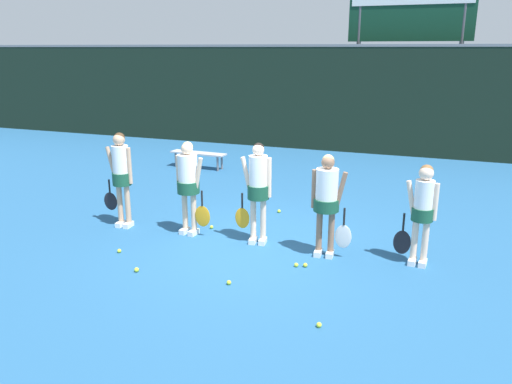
{
  "coord_description": "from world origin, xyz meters",
  "views": [
    {
      "loc": [
        2.88,
        -7.65,
        3.31
      ],
      "look_at": [
        0.02,
        0.01,
        0.94
      ],
      "focal_mm": 35.0,
      "sensor_mm": 36.0,
      "label": 1
    }
  ],
  "objects_px": {
    "player_3": "(327,197)",
    "tennis_ball_7": "(296,265)",
    "player_0": "(121,172)",
    "tennis_ball_4": "(137,270)",
    "tennis_ball_1": "(119,251)",
    "scoreboard": "(409,31)",
    "tennis_ball_3": "(229,282)",
    "player_2": "(258,185)",
    "tennis_ball_6": "(279,211)",
    "tennis_ball_2": "(305,265)",
    "tennis_ball_5": "(319,325)",
    "player_4": "(422,207)",
    "player_1": "(188,180)",
    "tennis_ball_0": "(212,227)",
    "bench_courtside": "(198,155)"
  },
  "relations": [
    {
      "from": "tennis_ball_2",
      "to": "player_4",
      "type": "bearing_deg",
      "value": 24.12
    },
    {
      "from": "player_1",
      "to": "tennis_ball_5",
      "type": "distance_m",
      "value": 3.92
    },
    {
      "from": "player_4",
      "to": "tennis_ball_7",
      "type": "distance_m",
      "value": 2.14
    },
    {
      "from": "tennis_ball_4",
      "to": "tennis_ball_3",
      "type": "bearing_deg",
      "value": 4.03
    },
    {
      "from": "tennis_ball_7",
      "to": "tennis_ball_1",
      "type": "bearing_deg",
      "value": -170.41
    },
    {
      "from": "player_2",
      "to": "tennis_ball_6",
      "type": "distance_m",
      "value": 1.99
    },
    {
      "from": "player_1",
      "to": "scoreboard",
      "type": "bearing_deg",
      "value": 79.22
    },
    {
      "from": "player_1",
      "to": "player_4",
      "type": "distance_m",
      "value": 4.02
    },
    {
      "from": "tennis_ball_4",
      "to": "tennis_ball_6",
      "type": "xyz_separation_m",
      "value": [
        1.17,
        3.49,
        -0.0
      ]
    },
    {
      "from": "player_0",
      "to": "tennis_ball_6",
      "type": "relative_size",
      "value": 26.43
    },
    {
      "from": "tennis_ball_2",
      "to": "tennis_ball_5",
      "type": "distance_m",
      "value": 1.75
    },
    {
      "from": "tennis_ball_1",
      "to": "tennis_ball_4",
      "type": "height_order",
      "value": "tennis_ball_4"
    },
    {
      "from": "player_2",
      "to": "player_4",
      "type": "relative_size",
      "value": 1.1
    },
    {
      "from": "player_0",
      "to": "player_4",
      "type": "xyz_separation_m",
      "value": [
        5.39,
        0.13,
        -0.13
      ]
    },
    {
      "from": "tennis_ball_1",
      "to": "tennis_ball_7",
      "type": "height_order",
      "value": "tennis_ball_7"
    },
    {
      "from": "tennis_ball_3",
      "to": "tennis_ball_7",
      "type": "relative_size",
      "value": 0.99
    },
    {
      "from": "tennis_ball_2",
      "to": "tennis_ball_6",
      "type": "distance_m",
      "value": 2.7
    },
    {
      "from": "tennis_ball_1",
      "to": "tennis_ball_4",
      "type": "xyz_separation_m",
      "value": [
        0.7,
        -0.54,
        0.0
      ]
    },
    {
      "from": "player_1",
      "to": "bench_courtside",
      "type": "bearing_deg",
      "value": 121.16
    },
    {
      "from": "tennis_ball_5",
      "to": "tennis_ball_0",
      "type": "bearing_deg",
      "value": 135.43
    },
    {
      "from": "scoreboard",
      "to": "player_3",
      "type": "distance_m",
      "value": 10.17
    },
    {
      "from": "player_4",
      "to": "tennis_ball_4",
      "type": "bearing_deg",
      "value": -150.38
    },
    {
      "from": "scoreboard",
      "to": "player_3",
      "type": "xyz_separation_m",
      "value": [
        -0.36,
        -9.77,
        -2.81
      ]
    },
    {
      "from": "tennis_ball_0",
      "to": "tennis_ball_2",
      "type": "xyz_separation_m",
      "value": [
        2.12,
        -1.06,
        0.0
      ]
    },
    {
      "from": "tennis_ball_3",
      "to": "tennis_ball_4",
      "type": "height_order",
      "value": "tennis_ball_4"
    },
    {
      "from": "tennis_ball_3",
      "to": "tennis_ball_5",
      "type": "height_order",
      "value": "same"
    },
    {
      "from": "player_2",
      "to": "tennis_ball_3",
      "type": "xyz_separation_m",
      "value": [
        0.17,
        -1.68,
        -1.02
      ]
    },
    {
      "from": "tennis_ball_7",
      "to": "tennis_ball_5",
      "type": "bearing_deg",
      "value": -64.84
    },
    {
      "from": "tennis_ball_3",
      "to": "tennis_ball_2",
      "type": "bearing_deg",
      "value": 47.76
    },
    {
      "from": "tennis_ball_2",
      "to": "tennis_ball_7",
      "type": "bearing_deg",
      "value": -162.81
    },
    {
      "from": "tennis_ball_0",
      "to": "tennis_ball_4",
      "type": "relative_size",
      "value": 0.9
    },
    {
      "from": "tennis_ball_1",
      "to": "tennis_ball_2",
      "type": "bearing_deg",
      "value": 9.94
    },
    {
      "from": "tennis_ball_3",
      "to": "tennis_ball_6",
      "type": "height_order",
      "value": "tennis_ball_6"
    },
    {
      "from": "player_2",
      "to": "tennis_ball_4",
      "type": "bearing_deg",
      "value": -134.04
    },
    {
      "from": "scoreboard",
      "to": "tennis_ball_3",
      "type": "relative_size",
      "value": 74.2
    },
    {
      "from": "player_4",
      "to": "scoreboard",
      "type": "bearing_deg",
      "value": 101.89
    },
    {
      "from": "tennis_ball_2",
      "to": "tennis_ball_7",
      "type": "relative_size",
      "value": 1.02
    },
    {
      "from": "bench_courtside",
      "to": "tennis_ball_7",
      "type": "distance_m",
      "value": 7.1
    },
    {
      "from": "player_0",
      "to": "tennis_ball_7",
      "type": "bearing_deg",
      "value": -13.4
    },
    {
      "from": "bench_courtside",
      "to": "tennis_ball_7",
      "type": "height_order",
      "value": "bench_courtside"
    },
    {
      "from": "player_3",
      "to": "tennis_ball_2",
      "type": "distance_m",
      "value": 1.14
    },
    {
      "from": "player_0",
      "to": "tennis_ball_4",
      "type": "relative_size",
      "value": 25.21
    },
    {
      "from": "tennis_ball_4",
      "to": "tennis_ball_5",
      "type": "relative_size",
      "value": 1.09
    },
    {
      "from": "player_4",
      "to": "tennis_ball_0",
      "type": "xyz_separation_m",
      "value": [
        -3.76,
        0.32,
        -0.92
      ]
    },
    {
      "from": "scoreboard",
      "to": "player_1",
      "type": "relative_size",
      "value": 2.84
    },
    {
      "from": "player_3",
      "to": "tennis_ball_7",
      "type": "relative_size",
      "value": 25.49
    },
    {
      "from": "bench_courtside",
      "to": "tennis_ball_0",
      "type": "relative_size",
      "value": 25.72
    },
    {
      "from": "tennis_ball_6",
      "to": "player_0",
      "type": "bearing_deg",
      "value": -144.51
    },
    {
      "from": "player_2",
      "to": "player_3",
      "type": "xyz_separation_m",
      "value": [
        1.23,
        -0.14,
        -0.04
      ]
    },
    {
      "from": "player_1",
      "to": "tennis_ball_6",
      "type": "distance_m",
      "value": 2.31
    }
  ]
}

